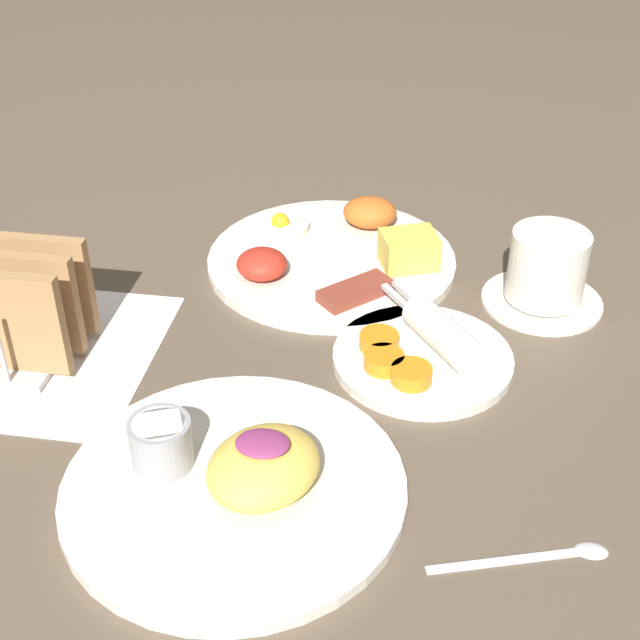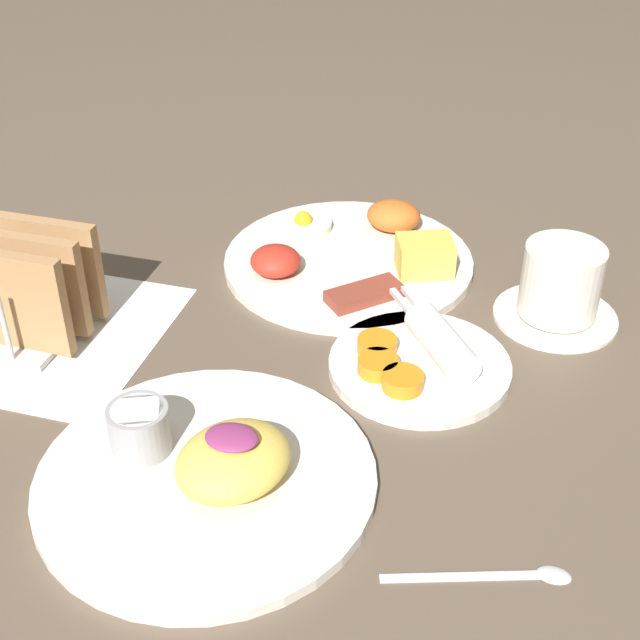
{
  "view_description": "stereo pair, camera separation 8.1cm",
  "coord_description": "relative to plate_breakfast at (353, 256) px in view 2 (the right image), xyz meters",
  "views": [
    {
      "loc": [
        0.15,
        -0.6,
        0.49
      ],
      "look_at": [
        0.04,
        0.06,
        0.03
      ],
      "focal_mm": 50.0,
      "sensor_mm": 36.0,
      "label": 1
    },
    {
      "loc": [
        0.23,
        -0.58,
        0.49
      ],
      "look_at": [
        0.04,
        0.06,
        0.03
      ],
      "focal_mm": 50.0,
      "sensor_mm": 36.0,
      "label": 2
    }
  ],
  "objects": [
    {
      "name": "teaspoon",
      "position": [
        0.2,
        -0.37,
        -0.01
      ],
      "size": [
        0.13,
        0.05,
        0.01
      ],
      "color": "silver",
      "rests_on": "ground_plane"
    },
    {
      "name": "coffee_cup",
      "position": [
        0.22,
        -0.04,
        0.02
      ],
      "size": [
        0.12,
        0.12,
        0.08
      ],
      "color": "silver",
      "rests_on": "ground_plane"
    },
    {
      "name": "plate_breakfast",
      "position": [
        0.0,
        0.0,
        0.0
      ],
      "size": [
        0.26,
        0.26,
        0.05
      ],
      "color": "silver",
      "rests_on": "ground_plane"
    },
    {
      "name": "plate_condiments",
      "position": [
        0.1,
        -0.16,
        0.0
      ],
      "size": [
        0.16,
        0.18,
        0.04
      ],
      "color": "silver",
      "rests_on": "ground_plane"
    },
    {
      "name": "plate_foreground",
      "position": [
        -0.03,
        -0.35,
        0.0
      ],
      "size": [
        0.26,
        0.26,
        0.06
      ],
      "color": "silver",
      "rests_on": "ground_plane"
    },
    {
      "name": "ground_plane",
      "position": [
        -0.03,
        -0.22,
        -0.01
      ],
      "size": [
        3.0,
        3.0,
        0.0
      ],
      "primitive_type": "plane",
      "color": "brown"
    },
    {
      "name": "napkin_flat",
      "position": [
        -0.25,
        -0.2,
        -0.01
      ],
      "size": [
        0.22,
        0.22,
        0.0
      ],
      "color": "white",
      "rests_on": "ground_plane"
    },
    {
      "name": "toast_rack",
      "position": [
        -0.25,
        -0.2,
        0.04
      ],
      "size": [
        0.1,
        0.12,
        0.1
      ],
      "color": "#B7B7BC",
      "rests_on": "ground_plane"
    }
  ]
}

